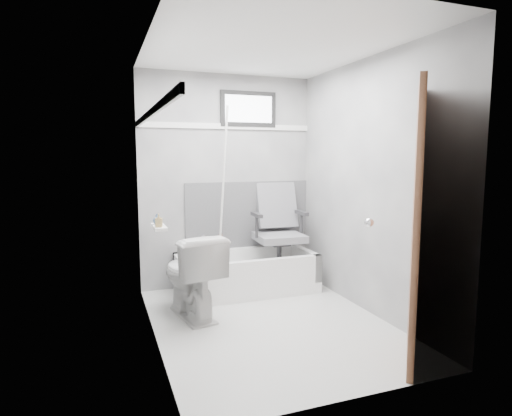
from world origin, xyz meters
name	(u,v)px	position (x,y,z in m)	size (l,w,h in m)	color
floor	(269,323)	(0.00, 0.00, 0.00)	(2.60, 2.60, 0.00)	silver
ceiling	(271,46)	(0.00, 0.00, 2.40)	(2.60, 2.60, 0.00)	silver
wall_back	(227,181)	(0.00, 1.30, 1.20)	(2.00, 0.02, 2.40)	slate
wall_front	(354,206)	(0.00, -1.30, 1.20)	(2.00, 0.02, 2.40)	slate
wall_left	(152,193)	(-1.00, 0.00, 1.20)	(0.02, 2.60, 2.40)	slate
wall_right	(368,187)	(1.00, 0.00, 1.20)	(0.02, 2.60, 2.40)	slate
bathtub	(247,273)	(0.10, 0.93, 0.21)	(1.50, 0.70, 0.42)	white
office_chair	(279,230)	(0.51, 0.97, 0.65)	(0.61, 0.61, 1.06)	slate
toilet	(191,276)	(-0.62, 0.41, 0.39)	(0.44, 0.79, 0.78)	white
door	(477,230)	(0.98, -1.28, 1.00)	(0.78, 0.78, 2.00)	brown
window	(248,109)	(0.25, 1.29, 2.02)	(0.66, 0.04, 0.40)	black
backerboard	(248,215)	(0.25, 1.29, 0.80)	(1.50, 0.02, 0.78)	#4C4C4F
trim_back	(227,126)	(0.00, 1.29, 1.82)	(2.00, 0.02, 0.06)	white
trim_left	(151,113)	(-0.99, 0.00, 1.82)	(0.02, 2.60, 0.06)	white
pole	(223,196)	(-0.13, 1.06, 1.05)	(0.02, 0.02, 1.95)	white
shelf	(159,227)	(-0.93, 0.18, 0.90)	(0.10, 0.32, 0.03)	white
soap_bottle_a	(159,221)	(-0.94, 0.10, 0.97)	(0.05, 0.05, 0.12)	tan
soap_bottle_b	(157,219)	(-0.94, 0.24, 0.96)	(0.07, 0.07, 0.09)	#466080
faucet	(212,238)	(-0.20, 1.27, 0.55)	(0.26, 0.10, 0.16)	silver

